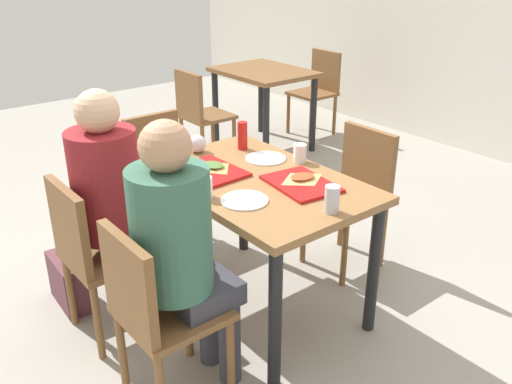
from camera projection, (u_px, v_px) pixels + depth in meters
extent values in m
cube|color=#9E998E|center=(256.00, 305.00, 3.06)|extent=(10.00, 10.00, 0.02)
cube|color=olive|center=(256.00, 182.00, 2.76)|extent=(1.18, 0.76, 0.04)
cylinder|color=black|center=(153.00, 229.00, 3.10)|extent=(0.06, 0.06, 0.72)
cylinder|color=black|center=(275.00, 320.00, 2.35)|extent=(0.06, 0.06, 0.72)
cylinder|color=black|center=(243.00, 199.00, 3.47)|extent=(0.06, 0.06, 0.72)
cylinder|color=black|center=(374.00, 269.00, 2.72)|extent=(0.06, 0.06, 0.72)
cube|color=brown|center=(111.00, 255.00, 2.70)|extent=(0.40, 0.40, 0.03)
cube|color=brown|center=(69.00, 227.00, 2.51)|extent=(0.38, 0.04, 0.40)
cylinder|color=brown|center=(130.00, 268.00, 3.01)|extent=(0.04, 0.04, 0.41)
cylinder|color=brown|center=(161.00, 296.00, 2.77)|extent=(0.04, 0.04, 0.41)
cylinder|color=brown|center=(70.00, 290.00, 2.82)|extent=(0.04, 0.04, 0.41)
cylinder|color=brown|center=(98.00, 322.00, 2.58)|extent=(0.04, 0.04, 0.41)
cube|color=brown|center=(173.00, 312.00, 2.28)|extent=(0.40, 0.40, 0.03)
cube|color=brown|center=(128.00, 284.00, 2.09)|extent=(0.38, 0.04, 0.40)
cylinder|color=brown|center=(188.00, 320.00, 2.59)|extent=(0.04, 0.04, 0.41)
cylinder|color=brown|center=(231.00, 359.00, 2.35)|extent=(0.04, 0.04, 0.41)
cylinder|color=brown|center=(122.00, 350.00, 2.40)|extent=(0.04, 0.04, 0.41)
cube|color=brown|center=(345.00, 201.00, 3.27)|extent=(0.40, 0.40, 0.03)
cube|color=brown|center=(368.00, 161.00, 3.29)|extent=(0.38, 0.04, 0.40)
cylinder|color=brown|center=(344.00, 254.00, 3.14)|extent=(0.04, 0.04, 0.41)
cylinder|color=brown|center=(303.00, 232.00, 3.39)|extent=(0.04, 0.04, 0.41)
cylinder|color=brown|center=(383.00, 236.00, 3.34)|extent=(0.04, 0.04, 0.41)
cylinder|color=brown|center=(341.00, 216.00, 3.58)|extent=(0.04, 0.04, 0.41)
cube|color=brown|center=(169.00, 183.00, 3.52)|extent=(0.40, 0.40, 0.03)
cube|color=brown|center=(153.00, 144.00, 3.55)|extent=(0.04, 0.38, 0.40)
cylinder|color=brown|center=(207.00, 216.00, 3.58)|extent=(0.04, 0.04, 0.41)
cylinder|color=brown|center=(162.00, 232.00, 3.39)|extent=(0.04, 0.04, 0.41)
cylinder|color=brown|center=(180.00, 199.00, 3.82)|extent=(0.04, 0.04, 0.41)
cylinder|color=brown|center=(136.00, 213.00, 3.63)|extent=(0.04, 0.04, 0.41)
cylinder|color=#383842|center=(148.00, 269.00, 2.98)|extent=(0.10, 0.10, 0.44)
cylinder|color=#383842|center=(163.00, 281.00, 2.86)|extent=(0.10, 0.10, 0.44)
cube|color=#383842|center=(133.00, 236.00, 2.75)|extent=(0.32, 0.28, 0.10)
cylinder|color=maroon|center=(106.00, 184.00, 2.56)|extent=(0.32, 0.32, 0.52)
sphere|color=#DBAD89|center=(97.00, 111.00, 2.42)|extent=(0.20, 0.20, 0.20)
cylinder|color=#383842|center=(209.00, 322.00, 2.56)|extent=(0.10, 0.10, 0.44)
cylinder|color=#383842|center=(230.00, 339.00, 2.44)|extent=(0.10, 0.10, 0.44)
cube|color=#383842|center=(198.00, 288.00, 2.33)|extent=(0.32, 0.28, 0.10)
cylinder|color=#386651|center=(171.00, 231.00, 2.14)|extent=(0.32, 0.32, 0.52)
sphere|color=tan|center=(165.00, 146.00, 2.00)|extent=(0.20, 0.20, 0.20)
cube|color=#B21414|center=(210.00, 171.00, 2.81)|extent=(0.37, 0.27, 0.02)
cube|color=#B21414|center=(301.00, 184.00, 2.66)|extent=(0.39, 0.31, 0.02)
cylinder|color=white|center=(266.00, 158.00, 2.99)|extent=(0.22, 0.22, 0.01)
cylinder|color=white|center=(244.00, 200.00, 2.50)|extent=(0.22, 0.22, 0.01)
pyramid|color=tan|center=(214.00, 167.00, 2.83)|extent=(0.17, 0.14, 0.01)
ellipsoid|color=#4C7233|center=(214.00, 165.00, 2.83)|extent=(0.12, 0.10, 0.01)
pyramid|color=#DBAD60|center=(302.00, 178.00, 2.69)|extent=(0.15, 0.19, 0.01)
ellipsoid|color=#B74723|center=(302.00, 176.00, 2.69)|extent=(0.11, 0.13, 0.01)
cylinder|color=white|center=(300.00, 153.00, 2.93)|extent=(0.07, 0.07, 0.10)
cylinder|color=white|center=(205.00, 187.00, 2.52)|extent=(0.07, 0.07, 0.10)
cylinder|color=#B7BCC6|center=(332.00, 199.00, 2.38)|extent=(0.07, 0.07, 0.12)
cylinder|color=red|center=(243.00, 136.00, 3.11)|extent=(0.06, 0.06, 0.16)
sphere|color=silver|center=(197.00, 144.00, 3.07)|extent=(0.10, 0.10, 0.10)
cube|color=#592D38|center=(71.00, 281.00, 3.01)|extent=(0.33, 0.17, 0.28)
cube|color=brown|center=(264.00, 72.00, 5.14)|extent=(0.90, 0.70, 0.04)
cylinder|color=black|center=(215.00, 108.00, 5.41)|extent=(0.06, 0.06, 0.72)
cylinder|color=black|center=(266.00, 126.00, 4.86)|extent=(0.06, 0.06, 0.72)
cylinder|color=black|center=(261.00, 98.00, 5.74)|extent=(0.06, 0.06, 0.72)
cylinder|color=black|center=(313.00, 115.00, 5.19)|extent=(0.06, 0.06, 0.72)
cube|color=brown|center=(207.00, 116.00, 4.90)|extent=(0.40, 0.40, 0.03)
cube|color=brown|center=(189.00, 96.00, 4.71)|extent=(0.38, 0.04, 0.40)
cylinder|color=brown|center=(213.00, 132.00, 5.21)|extent=(0.04, 0.04, 0.41)
cylinder|color=brown|center=(234.00, 141.00, 4.97)|extent=(0.04, 0.04, 0.41)
cylinder|color=brown|center=(182.00, 139.00, 5.01)|extent=(0.04, 0.04, 0.41)
cylinder|color=brown|center=(203.00, 149.00, 4.77)|extent=(0.04, 0.04, 0.41)
cube|color=brown|center=(312.00, 94.00, 5.64)|extent=(0.40, 0.40, 0.03)
cube|color=brown|center=(326.00, 70.00, 5.66)|extent=(0.38, 0.04, 0.40)
cylinder|color=brown|center=(311.00, 121.00, 5.51)|extent=(0.04, 0.04, 0.41)
cylinder|color=brown|center=(288.00, 114.00, 5.76)|extent=(0.04, 0.04, 0.41)
cylinder|color=brown|center=(334.00, 115.00, 5.71)|extent=(0.04, 0.04, 0.41)
cylinder|color=brown|center=(312.00, 108.00, 5.95)|extent=(0.04, 0.04, 0.41)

